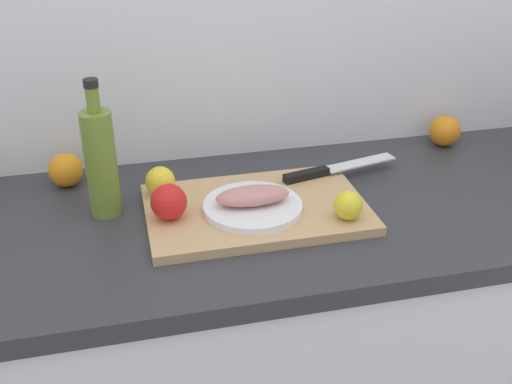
# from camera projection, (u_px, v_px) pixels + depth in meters

# --- Properties ---
(back_wall) EXTENTS (3.20, 0.05, 2.50)m
(back_wall) POSITION_uv_depth(u_px,v_px,m) (272.00, 8.00, 1.44)
(back_wall) COLOR white
(back_wall) RESTS_ON ground_plane
(kitchen_counter) EXTENTS (2.00, 0.60, 0.90)m
(kitchen_counter) POSITION_uv_depth(u_px,v_px,m) (302.00, 364.00, 1.53)
(kitchen_counter) COLOR white
(kitchen_counter) RESTS_ON ground_plane
(cutting_board) EXTENTS (0.45, 0.30, 0.02)m
(cutting_board) POSITION_uv_depth(u_px,v_px,m) (256.00, 209.00, 1.29)
(cutting_board) COLOR tan
(cutting_board) RESTS_ON kitchen_counter
(white_plate) EXTENTS (0.20, 0.20, 0.01)m
(white_plate) POSITION_uv_depth(u_px,v_px,m) (253.00, 207.00, 1.26)
(white_plate) COLOR white
(white_plate) RESTS_ON cutting_board
(fish_fillet) EXTENTS (0.15, 0.06, 0.04)m
(fish_fillet) POSITION_uv_depth(u_px,v_px,m) (253.00, 196.00, 1.25)
(fish_fillet) COLOR tan
(fish_fillet) RESTS_ON white_plate
(chef_knife) EXTENTS (0.29, 0.09, 0.02)m
(chef_knife) POSITION_uv_depth(u_px,v_px,m) (326.00, 170.00, 1.41)
(chef_knife) COLOR silver
(chef_knife) RESTS_ON cutting_board
(lemon_0) EXTENTS (0.06, 0.06, 0.06)m
(lemon_0) POSITION_uv_depth(u_px,v_px,m) (160.00, 181.00, 1.31)
(lemon_0) COLOR yellow
(lemon_0) RESTS_ON cutting_board
(lemon_1) EXTENTS (0.06, 0.06, 0.06)m
(lemon_1) POSITION_uv_depth(u_px,v_px,m) (348.00, 205.00, 1.22)
(lemon_1) COLOR yellow
(lemon_1) RESTS_ON cutting_board
(tomato_0) EXTENTS (0.07, 0.07, 0.07)m
(tomato_0) POSITION_uv_depth(u_px,v_px,m) (169.00, 202.00, 1.22)
(tomato_0) COLOR red
(tomato_0) RESTS_ON cutting_board
(olive_oil_bottle) EXTENTS (0.06, 0.06, 0.29)m
(olive_oil_bottle) POSITION_uv_depth(u_px,v_px,m) (101.00, 161.00, 1.24)
(olive_oil_bottle) COLOR olive
(olive_oil_bottle) RESTS_ON kitchen_counter
(orange_0) EXTENTS (0.08, 0.08, 0.08)m
(orange_0) POSITION_uv_depth(u_px,v_px,m) (66.00, 170.00, 1.39)
(orange_0) COLOR orange
(orange_0) RESTS_ON kitchen_counter
(orange_2) EXTENTS (0.08, 0.08, 0.08)m
(orange_2) POSITION_uv_depth(u_px,v_px,m) (445.00, 131.00, 1.59)
(orange_2) COLOR orange
(orange_2) RESTS_ON kitchen_counter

